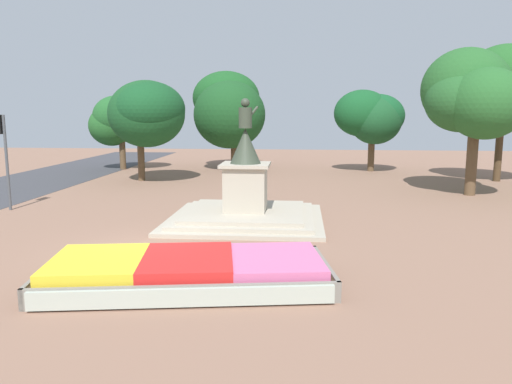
{
  "coord_description": "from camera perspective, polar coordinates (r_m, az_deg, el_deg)",
  "views": [
    {
      "loc": [
        4.56,
        -14.11,
        4.14
      ],
      "look_at": [
        3.09,
        2.27,
        1.49
      ],
      "focal_mm": 35.0,
      "sensor_mm": 36.0,
      "label": 1
    }
  ],
  "objects": [
    {
      "name": "park_tree_far_right",
      "position": [
        32.86,
        26.17,
        10.95
      ],
      "size": [
        5.51,
        5.17,
        8.0
      ],
      "color": "#4C3823",
      "rests_on": "ground_plane"
    },
    {
      "name": "park_tree_far_left",
      "position": [
        37.46,
        -15.21,
        8.12
      ],
      "size": [
        4.96,
        3.75,
        5.47
      ],
      "color": "brown",
      "rests_on": "ground_plane"
    },
    {
      "name": "park_tree_mid_canopy",
      "position": [
        35.56,
        13.09,
        8.4
      ],
      "size": [
        4.84,
        3.83,
        5.65
      ],
      "color": "brown",
      "rests_on": "ground_plane"
    },
    {
      "name": "traffic_light_mid_block",
      "position": [
        23.48,
        -26.93,
        4.89
      ],
      "size": [
        0.41,
        0.29,
        4.03
      ],
      "color": "#4C5156",
      "rests_on": "ground_plane"
    },
    {
      "name": "ground_plane",
      "position": [
        15.4,
        -12.4,
        -6.68
      ],
      "size": [
        82.8,
        82.8,
        0.0
      ],
      "primitive_type": "plane",
      "color": "#8C6651"
    },
    {
      "name": "flower_planter",
      "position": [
        12.31,
        -7.99,
        -9.02
      ],
      "size": [
        7.24,
        4.12,
        0.69
      ],
      "color": "#38281C",
      "rests_on": "ground_plane"
    },
    {
      "name": "park_tree_behind_statue",
      "position": [
        36.38,
        -3.06,
        9.48
      ],
      "size": [
        5.45,
        6.07,
        7.09
      ],
      "color": "brown",
      "rests_on": "ground_plane"
    },
    {
      "name": "park_tree_street_side",
      "position": [
        27.08,
        23.31,
        9.98
      ],
      "size": [
        4.46,
        5.93,
        7.32
      ],
      "color": "brown",
      "rests_on": "ground_plane"
    },
    {
      "name": "statue_monument",
      "position": [
        19.01,
        -1.2,
        -1.0
      ],
      "size": [
        5.84,
        5.84,
        4.64
      ],
      "color": "#B0A691",
      "rests_on": "ground_plane"
    },
    {
      "name": "park_tree_distant",
      "position": [
        30.29,
        -12.26,
        8.91
      ],
      "size": [
        4.51,
        5.29,
        5.96
      ],
      "color": "brown",
      "rests_on": "ground_plane"
    }
  ]
}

